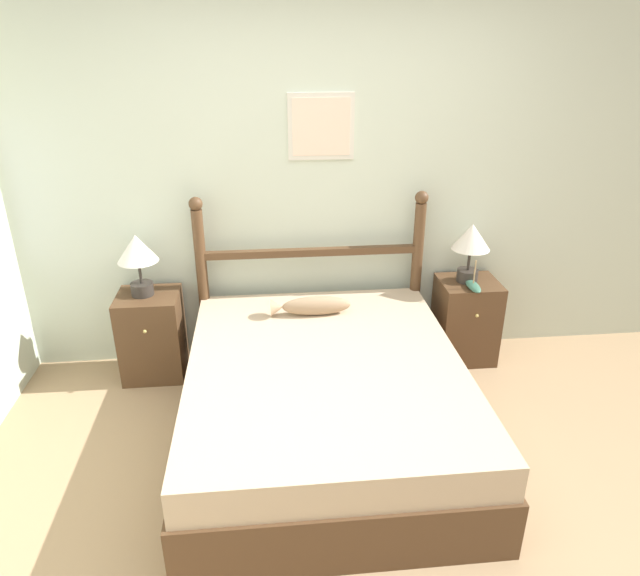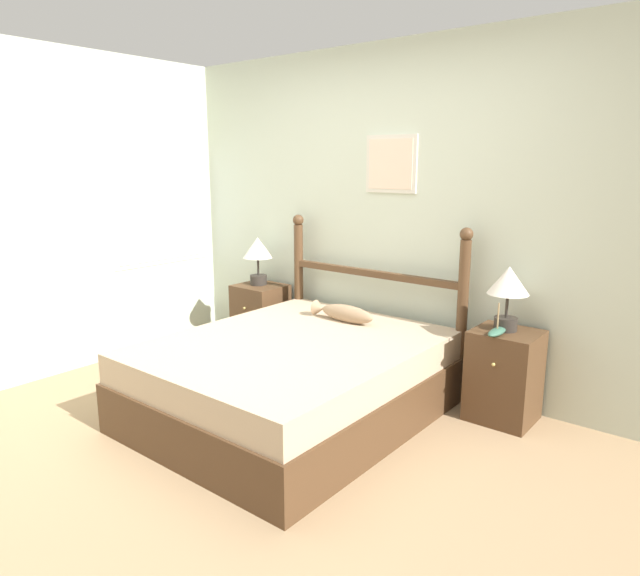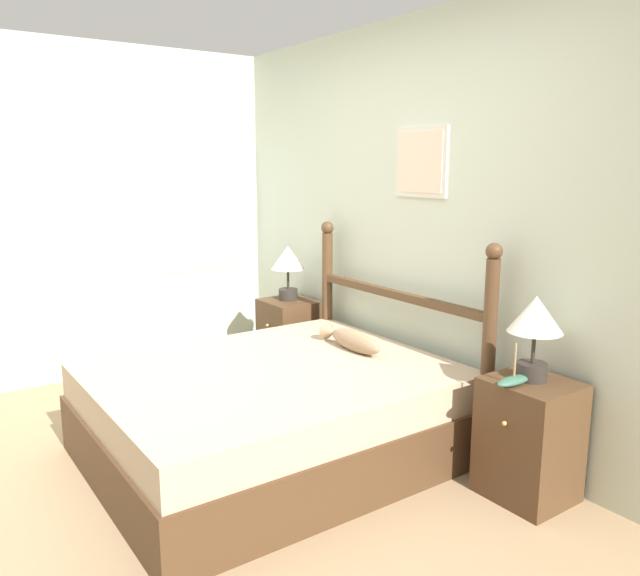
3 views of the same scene
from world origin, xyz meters
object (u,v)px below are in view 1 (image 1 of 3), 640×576
(nightstand_right, at_px, (465,320))
(model_boat, at_px, (473,286))
(bed, at_px, (326,401))
(table_lamp_left, at_px, (137,254))
(nightstand_left, at_px, (152,335))
(table_lamp_right, at_px, (471,242))
(fish_pillow, at_px, (311,306))

(nightstand_right, distance_m, model_boat, 0.35)
(bed, xyz_separation_m, table_lamp_left, (-1.15, 0.83, 0.65))
(nightstand_left, height_order, nightstand_right, same)
(table_lamp_right, distance_m, fish_pillow, 1.20)
(nightstand_left, distance_m, nightstand_right, 2.24)
(nightstand_right, relative_size, model_boat, 2.70)
(nightstand_left, bearing_deg, model_boat, -3.10)
(nightstand_right, xyz_separation_m, table_lamp_right, (-0.02, 0.01, 0.60))
(nightstand_left, height_order, table_lamp_right, table_lamp_right)
(nightstand_left, height_order, fish_pillow, fish_pillow)
(nightstand_right, bearing_deg, table_lamp_right, 146.70)
(nightstand_right, bearing_deg, nightstand_left, 180.00)
(fish_pillow, bearing_deg, model_boat, 5.60)
(bed, xyz_separation_m, nightstand_left, (-1.12, 0.83, 0.05))
(nightstand_left, relative_size, model_boat, 2.70)
(nightstand_left, relative_size, nightstand_right, 1.00)
(model_boat, bearing_deg, table_lamp_right, 89.28)
(table_lamp_left, relative_size, table_lamp_right, 1.00)
(nightstand_left, bearing_deg, bed, -36.39)
(nightstand_right, distance_m, table_lamp_right, 0.60)
(nightstand_right, relative_size, fish_pillow, 1.16)
(nightstand_left, bearing_deg, table_lamp_right, 0.33)
(bed, xyz_separation_m, table_lamp_right, (1.10, 0.84, 0.65))
(nightstand_right, xyz_separation_m, model_boat, (-0.02, -0.12, 0.33))
(bed, height_order, nightstand_left, nightstand_left)
(bed, distance_m, nightstand_right, 1.39)
(table_lamp_right, bearing_deg, nightstand_left, -179.67)
(nightstand_right, bearing_deg, fish_pillow, -168.67)
(bed, distance_m, table_lamp_left, 1.56)
(table_lamp_right, bearing_deg, table_lamp_left, -179.90)
(nightstand_left, distance_m, model_boat, 2.25)
(table_lamp_left, bearing_deg, table_lamp_right, 0.10)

